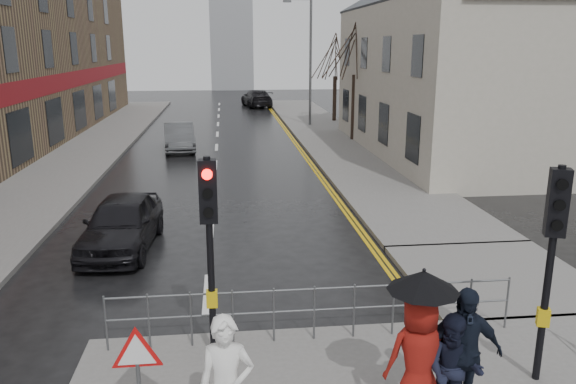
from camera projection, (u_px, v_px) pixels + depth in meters
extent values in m
plane|color=black|center=(202.00, 371.00, 9.19)|extent=(120.00, 120.00, 0.00)
cube|color=#605E5B|center=(97.00, 142.00, 30.58)|extent=(4.00, 44.00, 0.14)
cube|color=#605E5B|center=(325.00, 132.00, 33.91)|extent=(4.00, 40.00, 0.14)
cube|color=#605E5B|center=(495.00, 277.00, 12.76)|extent=(4.00, 4.20, 0.14)
cube|color=#B9B0A2|center=(465.00, 81.00, 26.90)|extent=(9.00, 16.00, 7.00)
cube|color=gray|center=(231.00, 12.00, 66.68)|extent=(5.00, 5.00, 18.00)
cylinder|color=black|center=(211.00, 261.00, 8.94)|extent=(0.11, 0.11, 3.40)
cube|color=black|center=(208.00, 191.00, 8.65)|extent=(0.28, 0.22, 1.00)
cylinder|color=#FF0C07|center=(207.00, 174.00, 8.44)|extent=(0.16, 0.04, 0.16)
cylinder|color=black|center=(208.00, 194.00, 8.51)|extent=(0.16, 0.04, 0.16)
cylinder|color=black|center=(208.00, 213.00, 8.59)|extent=(0.16, 0.04, 0.16)
cube|color=gold|center=(212.00, 299.00, 9.10)|extent=(0.18, 0.14, 0.28)
cylinder|color=black|center=(548.00, 277.00, 8.32)|extent=(0.11, 0.11, 3.40)
cube|color=black|center=(558.00, 203.00, 8.03)|extent=(0.34, 0.30, 1.00)
cylinder|color=black|center=(562.00, 185.00, 7.82)|extent=(0.16, 0.09, 0.16)
cylinder|color=black|center=(560.00, 205.00, 7.90)|extent=(0.16, 0.09, 0.16)
cylinder|color=black|center=(557.00, 225.00, 7.98)|extent=(0.16, 0.09, 0.16)
cube|color=gold|center=(543.00, 317.00, 8.49)|extent=(0.22, 0.19, 0.28)
cylinder|color=#595B5E|center=(106.00, 323.00, 9.43)|extent=(0.04, 0.04, 1.00)
cylinder|color=#595B5E|center=(507.00, 303.00, 10.20)|extent=(0.04, 0.04, 1.00)
cylinder|color=#595B5E|center=(314.00, 289.00, 9.70)|extent=(7.10, 0.04, 0.04)
cylinder|color=#595B5E|center=(314.00, 310.00, 9.80)|extent=(7.10, 0.04, 0.04)
cylinder|color=red|center=(137.00, 353.00, 7.67)|extent=(0.80, 0.03, 0.80)
cylinder|color=white|center=(136.00, 354.00, 7.65)|extent=(0.60, 0.03, 0.60)
cylinder|color=#595B5E|center=(310.00, 62.00, 35.71)|extent=(0.16, 0.16, 8.00)
cube|color=#595B5E|center=(287.00, 1.00, 34.61)|extent=(0.50, 0.25, 0.18)
cylinder|color=#33251C|center=(354.00, 107.00, 30.67)|extent=(0.26, 0.26, 3.50)
cylinder|color=#33251C|center=(335.00, 99.00, 38.48)|extent=(0.26, 0.26, 3.00)
imported|color=black|center=(454.00, 370.00, 7.54)|extent=(0.97, 0.91, 1.60)
imported|color=maroon|center=(418.00, 358.00, 7.60)|extent=(0.93, 0.63, 1.86)
cylinder|color=black|center=(419.00, 351.00, 7.57)|extent=(0.02, 0.02, 2.06)
cone|color=black|center=(423.00, 281.00, 7.31)|extent=(0.96, 0.96, 0.28)
imported|color=black|center=(462.00, 353.00, 7.65)|extent=(1.15, 0.52, 1.93)
imported|color=black|center=(122.00, 223.00, 14.57)|extent=(1.93, 4.23, 1.41)
imported|color=#45474A|center=(179.00, 137.00, 28.40)|extent=(1.90, 4.31, 1.37)
imported|color=black|center=(257.00, 98.00, 48.63)|extent=(2.74, 5.30, 1.47)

